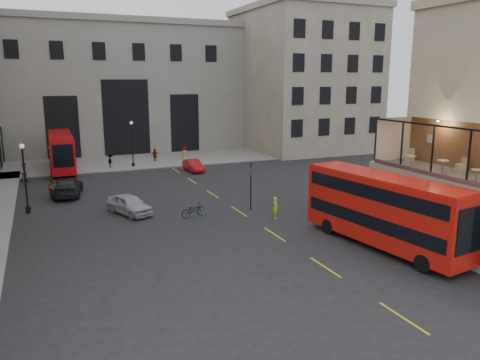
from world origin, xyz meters
name	(u,v)px	position (x,y,z in m)	size (l,w,h in m)	color
ground	(355,262)	(0.00, 0.00, 0.00)	(140.00, 140.00, 0.00)	black
host_frontage	(446,211)	(6.50, 0.00, 2.25)	(3.00, 11.00, 4.50)	tan
cafe_floor	(450,173)	(6.50, 0.00, 4.55)	(3.00, 10.00, 0.10)	slate
gateway	(119,84)	(-5.00, 47.99, 9.39)	(35.00, 10.60, 18.00)	gray
building_right	(303,77)	(20.00, 39.97, 10.39)	(16.60, 18.60, 20.00)	#A79987
pavement_far	(127,161)	(-6.00, 38.00, 0.06)	(40.00, 12.00, 0.12)	slate
traffic_light_near	(251,180)	(-1.00, 12.00, 2.42)	(0.16, 0.20, 3.80)	black
traffic_light_far	(50,160)	(-15.00, 28.00, 2.42)	(0.16, 0.20, 3.80)	black
street_lamp_a	(25,182)	(-17.00, 18.00, 2.39)	(0.36, 0.36, 5.33)	black
street_lamp_b	(132,147)	(-6.00, 34.00, 2.39)	(0.36, 0.36, 5.33)	black
bus_near	(384,208)	(2.96, 1.39, 2.48)	(4.01, 11.31, 4.42)	red
bus_far	(61,150)	(-13.67, 34.90, 2.36)	(2.53, 10.54, 4.20)	#B80C0F
car_a	(130,204)	(-9.88, 14.67, 0.74)	(1.76, 4.37, 1.49)	#A6A8AE
car_b	(193,166)	(-0.31, 28.86, 0.65)	(1.37, 3.92, 1.29)	#A00912
car_c	(68,187)	(-13.81, 22.64, 0.79)	(2.21, 5.42, 1.57)	black
bicycle	(193,210)	(-5.66, 12.06, 0.51)	(0.68, 1.95, 1.02)	gray
cyclist	(275,208)	(-0.25, 9.25, 0.81)	(0.59, 0.39, 1.62)	#C5E718
pedestrian_a	(25,173)	(-17.36, 29.87, 0.99)	(0.96, 0.75, 1.98)	gray
pedestrian_b	(111,161)	(-8.54, 34.17, 0.82)	(1.05, 0.61, 1.63)	gray
pedestrian_c	(155,155)	(-2.89, 36.29, 0.84)	(0.98, 0.41, 1.68)	gray
pedestrian_d	(185,154)	(0.66, 35.44, 0.96)	(0.94, 0.61, 1.93)	gray
pedestrian_e	(50,189)	(-15.26, 22.14, 0.84)	(0.61, 0.40, 1.69)	gray
cafe_table_near	(476,174)	(5.47, -2.68, 5.10)	(0.60, 0.60, 0.75)	beige
cafe_table_mid	(443,165)	(5.83, -0.06, 5.14)	(0.65, 0.65, 0.82)	silver
cafe_table_far	(411,160)	(5.46, 2.11, 5.10)	(0.61, 0.61, 0.76)	beige
cafe_chair_b	(461,168)	(7.10, -0.23, 4.88)	(0.54, 0.54, 0.92)	tan
cafe_chair_c	(462,167)	(7.49, 0.05, 4.86)	(0.46, 0.46, 0.86)	tan
cafe_chair_d	(410,158)	(7.05, 3.93, 4.87)	(0.54, 0.54, 0.90)	tan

